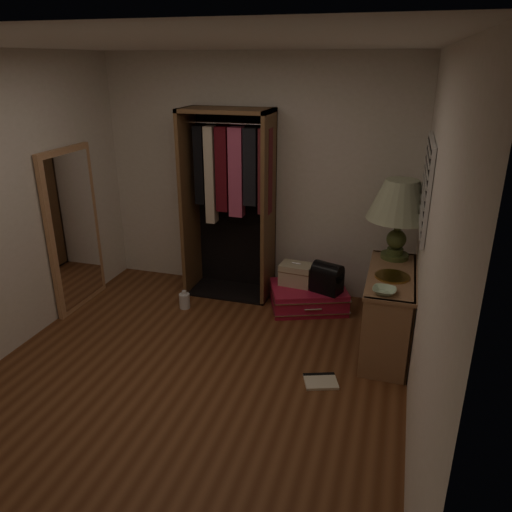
# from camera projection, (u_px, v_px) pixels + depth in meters

# --- Properties ---
(ground) EXTENTS (4.00, 4.00, 0.00)m
(ground) POSITION_uv_depth(u_px,v_px,m) (189.00, 381.00, 4.18)
(ground) COLOR #5B311A
(ground) RESTS_ON ground
(room_walls) EXTENTS (3.52, 4.02, 2.60)m
(room_walls) POSITION_uv_depth(u_px,v_px,m) (191.00, 207.00, 3.64)
(room_walls) COLOR silver
(room_walls) RESTS_ON ground
(console_bookshelf) EXTENTS (0.42, 1.12, 0.75)m
(console_bookshelf) POSITION_uv_depth(u_px,v_px,m) (388.00, 308.00, 4.55)
(console_bookshelf) COLOR #936747
(console_bookshelf) RESTS_ON ground
(open_wardrobe) EXTENTS (0.96, 0.50, 2.05)m
(open_wardrobe) POSITION_uv_depth(u_px,v_px,m) (231.00, 189.00, 5.37)
(open_wardrobe) COLOR brown
(open_wardrobe) RESTS_ON ground
(floor_mirror) EXTENTS (0.06, 0.80, 1.70)m
(floor_mirror) POSITION_uv_depth(u_px,v_px,m) (74.00, 230.00, 5.21)
(floor_mirror) COLOR tan
(floor_mirror) RESTS_ON ground
(pink_suitcase) EXTENTS (0.95, 0.83, 0.24)m
(pink_suitcase) POSITION_uv_depth(u_px,v_px,m) (308.00, 297.00, 5.37)
(pink_suitcase) COLOR #BD173B
(pink_suitcase) RESTS_ON ground
(train_case) EXTENTS (0.36, 0.27, 0.25)m
(train_case) POSITION_uv_depth(u_px,v_px,m) (296.00, 274.00, 5.35)
(train_case) COLOR #B8AC8C
(train_case) RESTS_ON pink_suitcase
(black_bag) EXTENTS (0.35, 0.28, 0.32)m
(black_bag) POSITION_uv_depth(u_px,v_px,m) (327.00, 277.00, 5.16)
(black_bag) COLOR black
(black_bag) RESTS_ON pink_suitcase
(table_lamp) EXTENTS (0.67, 0.67, 0.75)m
(table_lamp) POSITION_uv_depth(u_px,v_px,m) (400.00, 202.00, 4.54)
(table_lamp) COLOR #425228
(table_lamp) RESTS_ON console_bookshelf
(brass_tray) EXTENTS (0.32, 0.32, 0.02)m
(brass_tray) POSITION_uv_depth(u_px,v_px,m) (392.00, 276.00, 4.32)
(brass_tray) COLOR olive
(brass_tray) RESTS_ON console_bookshelf
(ceramic_bowl) EXTENTS (0.20, 0.20, 0.05)m
(ceramic_bowl) POSITION_uv_depth(u_px,v_px,m) (384.00, 291.00, 4.01)
(ceramic_bowl) COLOR #B7D8B4
(ceramic_bowl) RESTS_ON console_bookshelf
(white_jug) EXTENTS (0.14, 0.14, 0.20)m
(white_jug) POSITION_uv_depth(u_px,v_px,m) (185.00, 301.00, 5.38)
(white_jug) COLOR silver
(white_jug) RESTS_ON ground
(floor_book) EXTENTS (0.33, 0.29, 0.03)m
(floor_book) POSITION_uv_depth(u_px,v_px,m) (320.00, 380.00, 4.16)
(floor_book) COLOR beige
(floor_book) RESTS_ON ground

